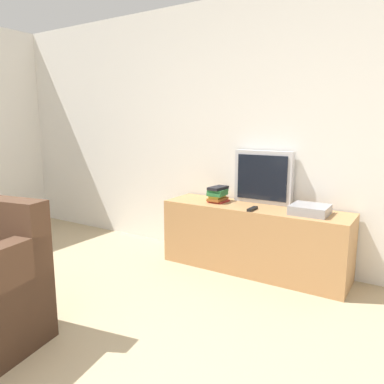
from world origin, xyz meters
TOP-DOWN VIEW (x-y plane):
  - wall_back at (0.00, 3.03)m, footprint 9.00×0.06m
  - tv_stand at (0.45, 2.75)m, footprint 1.76×0.47m
  - television at (0.45, 2.94)m, footprint 0.57×0.09m
  - book_stack at (0.06, 2.75)m, footprint 0.17×0.23m
  - remote_on_stand at (0.49, 2.60)m, footprint 0.04×0.16m
  - set_top_box at (0.97, 2.73)m, footprint 0.31×0.29m

SIDE VIEW (x-z plane):
  - tv_stand at x=0.45m, z-range 0.00..0.63m
  - remote_on_stand at x=0.49m, z-range 0.63..0.65m
  - set_top_box at x=0.97m, z-range 0.63..0.70m
  - book_stack at x=0.06m, z-range 0.63..0.78m
  - television at x=0.45m, z-range 0.63..1.13m
  - wall_back at x=0.00m, z-range 0.00..2.60m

